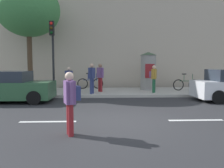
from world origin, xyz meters
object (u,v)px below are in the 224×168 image
object	(u,v)px
street_tree	(28,10)
pedestrian_in_dark_shirt	(71,98)
poster_column	(148,71)
pedestrian_in_red_top	(100,75)
bicycle_upright	(186,84)
parked_car_silver	(7,87)
traffic_light	(52,46)
pedestrian_tallest	(92,76)
pedestrian_in_light_jacket	(154,76)
bicycle_leaning	(90,83)
pedestrian_near_pole	(69,78)

from	to	relation	value
street_tree	pedestrian_in_dark_shirt	xyz separation A→B (m)	(3.76, -8.52, -4.18)
poster_column	street_tree	size ratio (longest dim) A/B	0.37
street_tree	pedestrian_in_red_top	size ratio (longest dim) A/B	3.88
pedestrian_in_red_top	bicycle_upright	size ratio (longest dim) A/B	0.97
pedestrian_in_dark_shirt	parked_car_silver	size ratio (longest dim) A/B	0.38
traffic_light	pedestrian_tallest	distance (m)	2.71
traffic_light	parked_car_silver	world-z (taller)	traffic_light
poster_column	pedestrian_in_light_jacket	xyz separation A→B (m)	(0.01, -1.55, -0.29)
pedestrian_in_dark_shirt	bicycle_upright	distance (m)	10.45
poster_column	bicycle_leaning	size ratio (longest dim) A/B	1.40
traffic_light	pedestrian_in_dark_shirt	world-z (taller)	traffic_light
street_tree	pedestrian_in_light_jacket	bearing A→B (deg)	-8.53
traffic_light	pedestrian_tallest	xyz separation A→B (m)	(2.09, 0.41, -1.67)
poster_column	pedestrian_tallest	size ratio (longest dim) A/B	1.44
traffic_light	pedestrian_in_light_jacket	size ratio (longest dim) A/B	2.44
poster_column	pedestrian_near_pole	size ratio (longest dim) A/B	1.64
street_tree	parked_car_silver	xyz separation A→B (m)	(-0.09, -3.25, -4.42)
traffic_light	pedestrian_in_light_jacket	bearing A→B (deg)	7.74
street_tree	pedestrian_in_dark_shirt	size ratio (longest dim) A/B	4.07
pedestrian_in_dark_shirt	bicycle_upright	bearing A→B (deg)	53.60
street_tree	bicycle_leaning	world-z (taller)	street_tree
pedestrian_near_pole	parked_car_silver	world-z (taller)	pedestrian_near_pole
pedestrian_in_light_jacket	pedestrian_near_pole	distance (m)	5.01
bicycle_leaning	parked_car_silver	world-z (taller)	parked_car_silver
pedestrian_in_dark_shirt	parked_car_silver	bearing A→B (deg)	126.15
pedestrian_in_red_top	pedestrian_in_light_jacket	size ratio (longest dim) A/B	1.05
bicycle_leaning	pedestrian_in_dark_shirt	bearing A→B (deg)	-89.69
poster_column	bicycle_leaning	distance (m)	4.03
pedestrian_in_dark_shirt	bicycle_leaning	bearing A→B (deg)	90.31
pedestrian_tallest	parked_car_silver	xyz separation A→B (m)	(-4.03, -1.75, -0.44)
traffic_light	bicycle_leaning	xyz separation A→B (m)	(1.85, 3.00, -2.31)
pedestrian_in_red_top	bicycle_upright	bearing A→B (deg)	5.13
pedestrian_in_red_top	pedestrian_in_light_jacket	xyz separation A→B (m)	(3.17, -0.52, -0.03)
traffic_light	pedestrian_in_dark_shirt	distance (m)	7.12
bicycle_leaning	parked_car_silver	xyz separation A→B (m)	(-3.80, -4.34, 0.19)
pedestrian_in_light_jacket	bicycle_upright	world-z (taller)	pedestrian_in_light_jacket
pedestrian_in_red_top	pedestrian_in_dark_shirt	bearing A→B (deg)	-94.73
pedestrian_in_light_jacket	bicycle_leaning	xyz separation A→B (m)	(-3.88, 2.22, -0.59)
bicycle_upright	parked_car_silver	size ratio (longest dim) A/B	0.41
bicycle_leaning	pedestrian_in_light_jacket	bearing A→B (deg)	-29.82
pedestrian_in_dark_shirt	traffic_light	bearing A→B (deg)	106.08
pedestrian_near_pole	pedestrian_tallest	bearing A→B (deg)	-17.40
street_tree	bicycle_leaning	xyz separation A→B (m)	(3.70, 1.09, -4.61)
street_tree	pedestrian_tallest	world-z (taller)	street_tree
poster_column	bicycle_upright	world-z (taller)	poster_column
pedestrian_in_light_jacket	bicycle_leaning	size ratio (longest dim) A/B	0.92
pedestrian_in_red_top	pedestrian_near_pole	world-z (taller)	pedestrian_in_red_top
poster_column	pedestrian_in_red_top	bearing A→B (deg)	-162.09
traffic_light	parked_car_silver	xyz separation A→B (m)	(-1.94, -1.34, -2.12)
pedestrian_in_red_top	pedestrian_in_light_jacket	world-z (taller)	pedestrian_in_red_top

